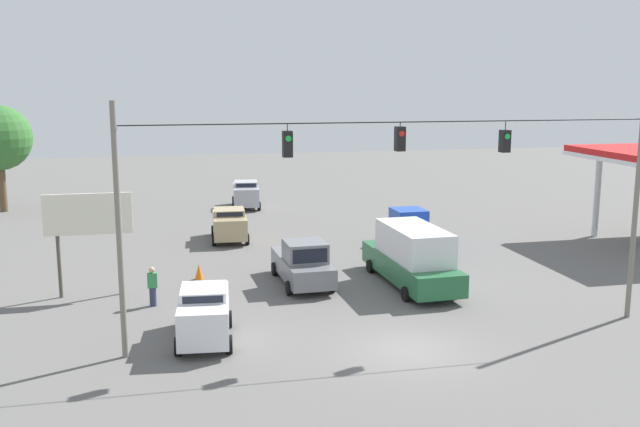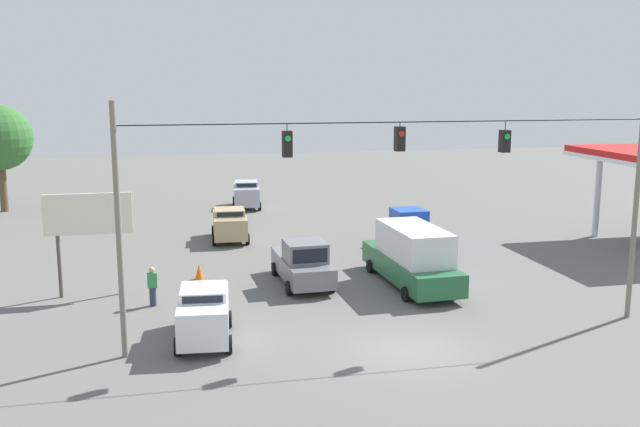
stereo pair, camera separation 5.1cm
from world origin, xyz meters
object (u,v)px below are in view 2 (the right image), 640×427
at_px(roadside_billboard, 88,222).
at_px(pedestrian, 153,286).
at_px(box_truck_green_crossing_near, 412,256).
at_px(traffic_cone_second, 201,284).
at_px(traffic_cone_third, 199,271).
at_px(sedan_white_parked_shoulder, 204,313).
at_px(traffic_cone_nearest, 209,297).
at_px(pickup_truck_blue_oncoming_far, 412,231).
at_px(sedan_tan_withflow_far, 230,224).
at_px(pickup_truck_grey_withflow_mid, 303,264).
at_px(sedan_silver_withflow_deep, 246,194).
at_px(overhead_signal_span, 398,195).

xyz_separation_m(roadside_billboard, pedestrian, (-2.61, 2.09, -2.45)).
bearing_deg(box_truck_green_crossing_near, pedestrian, 2.92).
bearing_deg(traffic_cone_second, traffic_cone_third, -90.98).
height_order(sedan_white_parked_shoulder, traffic_cone_nearest, sedan_white_parked_shoulder).
xyz_separation_m(sedan_white_parked_shoulder, box_truck_green_crossing_near, (-9.71, -5.13, 0.34)).
bearing_deg(traffic_cone_second, sedan_white_parked_shoulder, 88.11).
height_order(pickup_truck_blue_oncoming_far, box_truck_green_crossing_near, box_truck_green_crossing_near).
bearing_deg(roadside_billboard, box_truck_green_crossing_near, 173.97).
xyz_separation_m(sedan_tan_withflow_far, traffic_cone_second, (2.27, 10.34, -0.62)).
relative_size(sedan_tan_withflow_far, pickup_truck_grey_withflow_mid, 0.80).
relative_size(pickup_truck_blue_oncoming_far, box_truck_green_crossing_near, 0.71).
bearing_deg(roadside_billboard, traffic_cone_nearest, 152.67).
bearing_deg(sedan_tan_withflow_far, roadside_billboard, 54.72).
xyz_separation_m(pickup_truck_grey_withflow_mid, pedestrian, (6.73, 1.82, -0.14)).
bearing_deg(pickup_truck_grey_withflow_mid, sedan_silver_withflow_deep, -89.58).
bearing_deg(sedan_white_parked_shoulder, sedan_tan_withflow_far, -98.55).
bearing_deg(box_truck_green_crossing_near, roadside_billboard, -6.03).
height_order(pickup_truck_grey_withflow_mid, traffic_cone_nearest, pickup_truck_grey_withflow_mid).
height_order(pickup_truck_grey_withflow_mid, roadside_billboard, roadside_billboard).
bearing_deg(box_truck_green_crossing_near, traffic_cone_third, -18.43).
height_order(overhead_signal_span, pickup_truck_blue_oncoming_far, overhead_signal_span).
xyz_separation_m(overhead_signal_span, traffic_cone_second, (6.67, -7.09, -4.88)).
bearing_deg(box_truck_green_crossing_near, traffic_cone_nearest, 6.34).
relative_size(pickup_truck_blue_oncoming_far, sedan_white_parked_shoulder, 1.25).
relative_size(pickup_truck_blue_oncoming_far, pedestrian, 3.16).
height_order(pickup_truck_grey_withflow_mid, pedestrian, pickup_truck_grey_withflow_mid).
bearing_deg(traffic_cone_nearest, sedan_tan_withflow_far, -99.40).
height_order(overhead_signal_span, sedan_white_parked_shoulder, overhead_signal_span).
bearing_deg(pedestrian, sedan_white_parked_shoulder, 112.20).
relative_size(pickup_truck_blue_oncoming_far, traffic_cone_second, 7.21).
distance_m(sedan_tan_withflow_far, pedestrian, 12.65).
relative_size(sedan_tan_withflow_far, sedan_silver_withflow_deep, 0.98).
xyz_separation_m(traffic_cone_second, roadside_billboard, (4.66, -0.54, 2.92)).
xyz_separation_m(sedan_silver_withflow_deep, traffic_cone_nearest, (4.29, 23.18, -0.66)).
bearing_deg(roadside_billboard, sedan_tan_withflow_far, -125.28).
bearing_deg(traffic_cone_nearest, sedan_silver_withflow_deep, -100.49).
distance_m(traffic_cone_nearest, traffic_cone_second, 2.00).
bearing_deg(overhead_signal_span, sedan_tan_withflow_far, -75.83).
bearing_deg(sedan_silver_withflow_deep, traffic_cone_third, 76.72).
bearing_deg(sedan_tan_withflow_far, sedan_silver_withflow_deep, -101.71).
distance_m(sedan_silver_withflow_deep, sedan_white_parked_shoulder, 27.69).
relative_size(sedan_white_parked_shoulder, roadside_billboard, 0.94).
xyz_separation_m(pickup_truck_grey_withflow_mid, traffic_cone_second, (4.67, 0.28, -0.61)).
height_order(sedan_silver_withflow_deep, traffic_cone_nearest, sedan_silver_withflow_deep).
relative_size(sedan_silver_withflow_deep, sedan_white_parked_shoulder, 1.00).
xyz_separation_m(overhead_signal_span, roadside_billboard, (11.33, -7.63, -1.96)).
distance_m(sedan_silver_withflow_deep, pickup_truck_grey_withflow_mid, 20.92).
bearing_deg(traffic_cone_third, pickup_truck_grey_withflow_mid, 157.48).
distance_m(sedan_tan_withflow_far, traffic_cone_second, 10.60).
distance_m(sedan_silver_withflow_deep, box_truck_green_crossing_near, 22.71).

